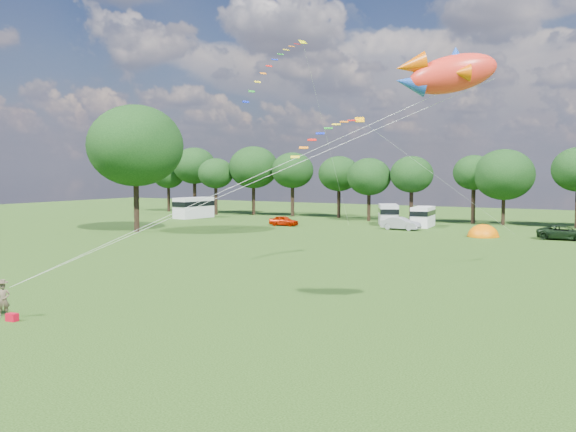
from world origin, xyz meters
The scene contains 15 objects.
ground_plane centered at (0.00, 0.00, 0.00)m, with size 180.00×180.00×0.00m, color black.
tree_line centered at (5.30, 54.99, 6.35)m, with size 102.98×10.98×10.27m.
big_tree centered at (-30.00, 28.00, 9.02)m, with size 10.00×10.00×13.28m.
car_a centered at (-20.23, 41.95, 0.59)m, with size 1.39×3.53×1.18m, color #B81900.
car_b centered at (-6.65, 43.93, 0.69)m, with size 1.47×3.92×1.38m, color #95979D.
car_d centered at (9.98, 42.10, 0.67)m, with size 2.22×4.91×1.34m, color black.
campervan_a centered at (-36.96, 46.31, 1.49)m, with size 3.06×5.92×2.78m.
campervan_b centered at (-10.04, 48.93, 1.31)m, with size 4.03×5.42×2.45m.
campervan_c centered at (-5.79, 48.78, 1.24)m, with size 2.53×4.90×2.30m.
tent_orange centered at (2.77, 41.25, 0.02)m, with size 3.08×3.37×2.41m.
kite_flyer centered at (-7.43, -4.28, 0.77)m, with size 0.56×0.37×1.54m, color brown.
kite_bag centered at (-6.49, -4.55, 0.17)m, with size 0.48×0.32×0.34m, color #BA071D.
fish_kite centered at (9.98, 3.16, 10.31)m, with size 4.25×2.85×2.25m.
streamer_kite_a centered at (-11.11, 25.66, 15.83)m, with size 3.32×5.65×5.78m.
streamer_kite_c centered at (-1.10, 15.92, 9.12)m, with size 3.22×4.91×2.82m.
Camera 1 is at (17.46, -22.15, 6.51)m, focal length 40.00 mm.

